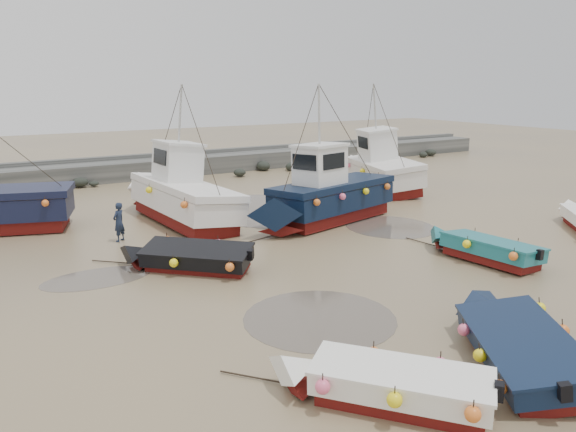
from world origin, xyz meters
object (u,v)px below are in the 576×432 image
(person, at_px, (120,241))
(dinghy_0, at_px, (382,379))
(dinghy_4, at_px, (188,254))
(dinghy_1, at_px, (520,340))
(dinghy_2, at_px, (482,245))
(cabin_boat_1, at_px, (177,193))
(cabin_boat_3, at_px, (382,167))
(cabin_boat_2, at_px, (325,194))

(person, bearing_deg, dinghy_0, 57.86)
(dinghy_4, bearing_deg, dinghy_0, -134.78)
(dinghy_1, bearing_deg, person, 142.44)
(dinghy_2, height_order, cabin_boat_1, cabin_boat_1)
(dinghy_4, relative_size, cabin_boat_1, 0.46)
(dinghy_0, distance_m, cabin_boat_3, 23.45)
(dinghy_1, relative_size, cabin_boat_1, 0.57)
(dinghy_1, xyz_separation_m, cabin_boat_2, (3.68, 13.08, 0.82))
(dinghy_2, distance_m, dinghy_4, 10.55)
(dinghy_1, distance_m, cabin_boat_3, 21.40)
(cabin_boat_1, relative_size, person, 6.53)
(dinghy_4, xyz_separation_m, cabin_boat_1, (2.17, 6.80, 0.78))
(dinghy_2, height_order, dinghy_4, same)
(dinghy_2, relative_size, dinghy_4, 1.19)
(dinghy_2, bearing_deg, person, 132.34)
(dinghy_2, distance_m, cabin_boat_1, 13.58)
(dinghy_4, height_order, cabin_boat_1, cabin_boat_1)
(cabin_boat_2, distance_m, person, 9.14)
(cabin_boat_3, bearing_deg, dinghy_4, -136.51)
(dinghy_2, xyz_separation_m, person, (-10.57, 9.36, -0.55))
(dinghy_0, bearing_deg, cabin_boat_1, 44.18)
(dinghy_4, distance_m, cabin_boat_3, 17.35)
(cabin_boat_1, xyz_separation_m, cabin_boat_3, (13.27, 1.08, 0.05))
(dinghy_0, relative_size, cabin_boat_3, 0.54)
(cabin_boat_1, bearing_deg, person, -150.87)
(cabin_boat_3, bearing_deg, cabin_boat_2, -130.30)
(dinghy_1, height_order, cabin_boat_1, cabin_boat_1)
(dinghy_1, bearing_deg, dinghy_2, 79.49)
(person, bearing_deg, dinghy_4, 65.69)
(cabin_boat_2, height_order, cabin_boat_3, same)
(dinghy_1, relative_size, dinghy_4, 1.24)
(dinghy_2, height_order, cabin_boat_3, cabin_boat_3)
(dinghy_1, xyz_separation_m, dinghy_2, (5.41, 5.62, 0.01))
(dinghy_2, bearing_deg, cabin_boat_2, 96.95)
(person, bearing_deg, cabin_boat_3, 153.63)
(dinghy_4, xyz_separation_m, cabin_boat_2, (7.76, 2.84, 0.81))
(cabin_boat_2, distance_m, cabin_boat_3, 9.18)
(dinghy_0, xyz_separation_m, cabin_boat_3, (15.24, 17.80, 0.83))
(cabin_boat_3, bearing_deg, person, -152.79)
(dinghy_1, bearing_deg, dinghy_0, -151.09)
(cabin_boat_1, height_order, cabin_boat_3, same)
(dinghy_0, xyz_separation_m, dinghy_1, (3.88, -0.31, -0.01))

